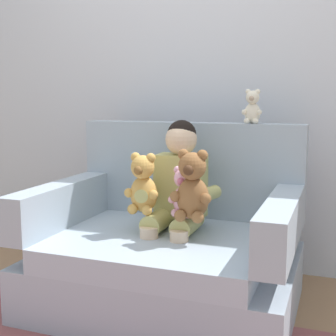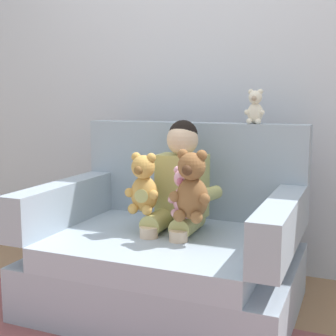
# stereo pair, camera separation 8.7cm
# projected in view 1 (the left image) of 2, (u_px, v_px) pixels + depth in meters

# --- Properties ---
(ground_plane) EXTENTS (8.00, 8.00, 0.00)m
(ground_plane) POSITION_uv_depth(u_px,v_px,m) (166.00, 307.00, 2.48)
(ground_plane) COLOR #936D4C
(back_wall) EXTENTS (6.00, 0.10, 2.60)m
(back_wall) POSITION_uv_depth(u_px,v_px,m) (208.00, 67.00, 3.02)
(back_wall) COLOR silver
(back_wall) RESTS_ON ground
(armchair) EXTENTS (1.33, 0.98, 0.96)m
(armchair) POSITION_uv_depth(u_px,v_px,m) (169.00, 250.00, 2.49)
(armchair) COLOR #9EADBC
(armchair) RESTS_ON ground
(seated_child) EXTENTS (0.45, 0.39, 0.82)m
(seated_child) POSITION_uv_depth(u_px,v_px,m) (177.00, 190.00, 2.46)
(seated_child) COLOR tan
(seated_child) RESTS_ON armchair
(plush_pink) EXTENTS (0.15, 0.12, 0.25)m
(plush_pink) POSITION_uv_depth(u_px,v_px,m) (184.00, 193.00, 2.32)
(plush_pink) COLOR #EAA8BC
(plush_pink) RESTS_ON armchair
(plush_brown) EXTENTS (0.21, 0.17, 0.35)m
(plush_brown) POSITION_uv_depth(u_px,v_px,m) (192.00, 187.00, 2.24)
(plush_brown) COLOR brown
(plush_brown) RESTS_ON armchair
(plush_honey) EXTENTS (0.19, 0.15, 0.31)m
(plush_honey) POSITION_uv_depth(u_px,v_px,m) (143.00, 185.00, 2.38)
(plush_honey) COLOR gold
(plush_honey) RESTS_ON armchair
(plush_cream_on_backrest) EXTENTS (0.11, 0.09, 0.19)m
(plush_cream_on_backrest) POSITION_uv_depth(u_px,v_px,m) (252.00, 108.00, 2.59)
(plush_cream_on_backrest) COLOR silver
(plush_cream_on_backrest) RESTS_ON armchair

